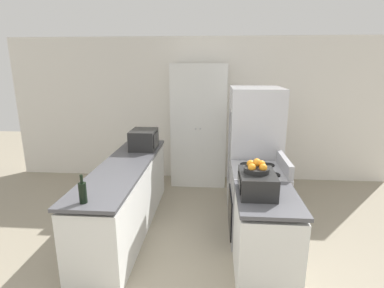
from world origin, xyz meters
TOP-DOWN VIEW (x-y plane):
  - wall_back at (0.00, 3.35)m, footprint 7.00×0.06m
  - counter_left at (-0.83, 1.36)m, footprint 0.60×2.52m
  - counter_right at (0.83, 0.49)m, footprint 0.60×0.79m
  - pantry_cabinet at (0.03, 3.05)m, footprint 0.95×0.53m
  - stove at (0.85, 1.27)m, footprint 0.66×0.72m
  - refrigerator at (0.88, 2.07)m, footprint 0.73×0.79m
  - microwave at (-0.74, 2.09)m, footprint 0.37×0.46m
  - wine_bottle at (-0.87, 0.25)m, footprint 0.07×0.07m
  - toaster_oven at (0.73, 0.58)m, footprint 0.35×0.46m
  - fruit_bowl at (0.72, 0.59)m, footprint 0.24×0.24m

SIDE VIEW (x-z plane):
  - counter_left at x=-0.83m, z-range -0.02..0.88m
  - counter_right at x=0.83m, z-range -0.02..0.88m
  - stove at x=0.85m, z-range -0.07..0.98m
  - refrigerator at x=0.88m, z-range 0.00..1.81m
  - wine_bottle at x=-0.87m, z-range 0.86..1.13m
  - toaster_oven at x=0.73m, z-range 0.89..1.11m
  - microwave at x=-0.74m, z-range 0.89..1.18m
  - pantry_cabinet at x=0.03m, z-range 0.00..2.14m
  - fruit_bowl at x=0.72m, z-range 1.08..1.22m
  - wall_back at x=0.00m, z-range 0.00..2.60m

